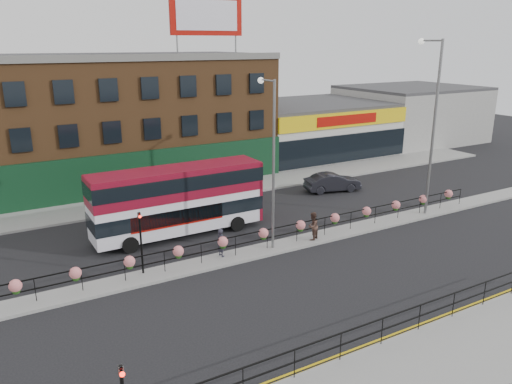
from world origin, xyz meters
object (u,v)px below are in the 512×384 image
double_decker_bus (179,194)px  pedestrian_b (313,226)px  pedestrian_a (221,242)px  lamp_column_west (271,151)px  lamp_column_east (432,113)px  car (333,182)px

double_decker_bus → pedestrian_b: size_ratio=6.19×
pedestrian_a → lamp_column_west: (3.01, -0.17, 4.71)m
pedestrian_b → lamp_column_west: lamp_column_west is taller
pedestrian_a → lamp_column_east: 16.16m
car → lamp_column_east: lamp_column_east is taller
pedestrian_b → double_decker_bus: bearing=-65.0°
pedestrian_a → double_decker_bus: bearing=0.5°
double_decker_bus → lamp_column_east: (15.66, -4.60, 4.28)m
pedestrian_a → lamp_column_east: lamp_column_east is taller
car → pedestrian_b: bearing=149.0°
double_decker_bus → car: size_ratio=2.25×
pedestrian_b → car: bearing=-161.4°
double_decker_bus → lamp_column_west: 6.59m
pedestrian_b → lamp_column_west: size_ratio=0.18×
pedestrian_a → car: bearing=-69.3°
lamp_column_west → pedestrian_a: bearing=176.9°
double_decker_bus → lamp_column_west: size_ratio=1.12×
lamp_column_east → car: bearing=104.4°
pedestrian_b → lamp_column_west: (-2.63, 0.37, 4.66)m
double_decker_bus → pedestrian_a: 4.71m
lamp_column_east → pedestrian_a: bearing=179.1°
car → lamp_column_west: 13.42m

